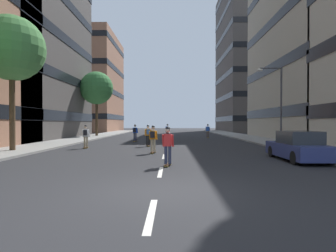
% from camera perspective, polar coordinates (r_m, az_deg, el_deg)
% --- Properties ---
extents(ground_plane, '(136.68, 136.68, 0.00)m').
position_cam_1_polar(ground_plane, '(30.61, -0.09, -2.96)').
color(ground_plane, '#28282B').
extents(sidewalk_left, '(3.85, 62.64, 0.14)m').
position_cam_1_polar(sidewalk_left, '(35.05, -16.72, -2.41)').
color(sidewalk_left, gray).
rests_on(sidewalk_left, ground_plane).
extents(sidewalk_right, '(3.85, 62.64, 0.14)m').
position_cam_1_polar(sidewalk_right, '(34.80, 16.80, -2.43)').
color(sidewalk_right, gray).
rests_on(sidewalk_right, ground_plane).
extents(lane_markings, '(0.16, 52.20, 0.01)m').
position_cam_1_polar(lane_markings, '(30.83, -0.09, -2.92)').
color(lane_markings, silver).
rests_on(lane_markings, ground_plane).
extents(building_left_mid, '(12.41, 20.19, 31.70)m').
position_cam_1_polar(building_left_mid, '(39.92, -29.19, 21.12)').
color(building_left_mid, '#4C4744').
rests_on(building_left_mid, ground_plane).
extents(building_left_far, '(12.41, 18.56, 21.30)m').
position_cam_1_polar(building_left_far, '(65.10, -16.04, 8.43)').
color(building_left_far, '#9E6B51').
rests_on(building_left_far, ground_plane).
extents(building_right_mid, '(12.41, 18.70, 20.69)m').
position_cam_1_polar(building_right_mid, '(37.93, 29.42, 13.54)').
color(building_right_mid, '#B2A893').
rests_on(building_right_mid, ground_plane).
extents(building_right_far, '(12.41, 20.39, 32.41)m').
position_cam_1_polar(building_right_far, '(65.84, 16.76, 13.25)').
color(building_right_far, '#4C4744').
rests_on(building_right_far, ground_plane).
extents(parked_car_near, '(1.82, 4.40, 1.52)m').
position_cam_1_polar(parked_car_near, '(15.58, 25.46, -3.97)').
color(parked_car_near, navy).
rests_on(parked_car_near, ground_plane).
extents(street_tree_near, '(4.24, 4.24, 8.83)m').
position_cam_1_polar(street_tree_near, '(21.32, -29.74, 13.79)').
color(street_tree_near, '#4C3823').
rests_on(street_tree_near, sidewalk_left).
extents(street_tree_far, '(4.58, 4.58, 8.96)m').
position_cam_1_polar(street_tree_far, '(39.98, -14.64, 7.62)').
color(street_tree_far, '#4C3823').
rests_on(street_tree_far, sidewalk_left).
extents(streetlamp_right, '(2.13, 0.30, 6.50)m').
position_cam_1_polar(streetlamp_right, '(24.92, 21.71, 5.68)').
color(streetlamp_right, '#3F3F44').
rests_on(streetlamp_right, sidewalk_right).
extents(skater_0, '(0.57, 0.92, 1.78)m').
position_cam_1_polar(skater_0, '(22.47, -4.17, -1.69)').
color(skater_0, brown).
rests_on(skater_0, ground_plane).
extents(skater_1, '(0.56, 0.92, 1.78)m').
position_cam_1_polar(skater_1, '(17.39, -3.14, -2.39)').
color(skater_1, brown).
rests_on(skater_1, ground_plane).
extents(skater_2, '(0.56, 0.92, 1.78)m').
position_cam_1_polar(skater_2, '(28.29, -6.88, -1.20)').
color(skater_2, brown).
rests_on(skater_2, ground_plane).
extents(skater_3, '(0.54, 0.91, 1.78)m').
position_cam_1_polar(skater_3, '(35.78, 8.27, -0.86)').
color(skater_3, brown).
rests_on(skater_3, ground_plane).
extents(skater_4, '(0.54, 0.91, 1.78)m').
position_cam_1_polar(skater_4, '(21.64, -16.75, -1.81)').
color(skater_4, brown).
rests_on(skater_4, ground_plane).
extents(skater_5, '(0.57, 0.92, 1.78)m').
position_cam_1_polar(skater_5, '(12.29, -0.05, -3.80)').
color(skater_5, brown).
rests_on(skater_5, ground_plane).
extents(skater_6, '(0.57, 0.92, 1.78)m').
position_cam_1_polar(skater_6, '(36.59, -0.12, -0.82)').
color(skater_6, brown).
rests_on(skater_6, ground_plane).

